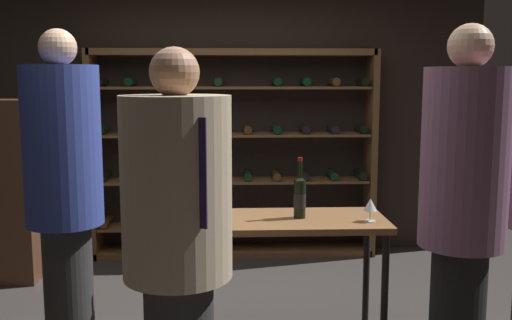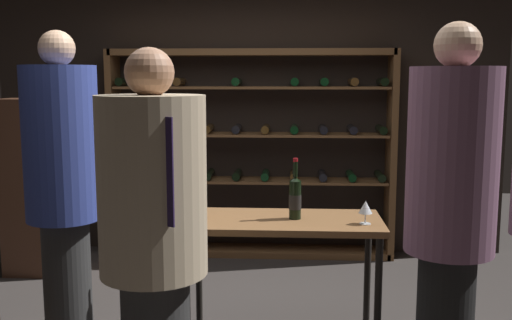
{
  "view_description": "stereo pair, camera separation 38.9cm",
  "coord_description": "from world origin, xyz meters",
  "px_view_note": "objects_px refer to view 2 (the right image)",
  "views": [
    {
      "loc": [
        0.02,
        -3.7,
        1.71
      ],
      "look_at": [
        0.18,
        0.16,
        1.16
      ],
      "focal_mm": 41.23,
      "sensor_mm": 36.0,
      "label": 1
    },
    {
      "loc": [
        0.4,
        -3.7,
        1.71
      ],
      "look_at": [
        0.18,
        0.16,
        1.16
      ],
      "focal_mm": 41.23,
      "sensor_mm": 36.0,
      "label": 2
    }
  ],
  "objects_px": {
    "person_guest_blue_shirt": "(153,227)",
    "wine_glass_stemmed_left": "(365,208)",
    "person_host_in_suit": "(63,180)",
    "wine_bottle_green_slim": "(295,197)",
    "person_bystander_dark_jacket": "(450,203)",
    "display_cabinet": "(32,187)",
    "tasting_table": "(282,234)",
    "wine_bottle_amber_reserve": "(201,198)",
    "wine_rack": "(253,154)"
  },
  "relations": [
    {
      "from": "person_bystander_dark_jacket",
      "to": "wine_glass_stemmed_left",
      "type": "relative_size",
      "value": 13.97
    },
    {
      "from": "tasting_table",
      "to": "person_bystander_dark_jacket",
      "type": "xyz_separation_m",
      "value": [
        0.84,
        -0.66,
        0.35
      ]
    },
    {
      "from": "wine_rack",
      "to": "tasting_table",
      "type": "bearing_deg",
      "value": -81.04
    },
    {
      "from": "person_bystander_dark_jacket",
      "to": "display_cabinet",
      "type": "distance_m",
      "value": 3.64
    },
    {
      "from": "display_cabinet",
      "to": "wine_bottle_amber_reserve",
      "type": "bearing_deg",
      "value": -38.46
    },
    {
      "from": "tasting_table",
      "to": "person_guest_blue_shirt",
      "type": "bearing_deg",
      "value": -124.06
    },
    {
      "from": "person_guest_blue_shirt",
      "to": "wine_glass_stemmed_left",
      "type": "relative_size",
      "value": 13.07
    },
    {
      "from": "person_bystander_dark_jacket",
      "to": "wine_glass_stemmed_left",
      "type": "bearing_deg",
      "value": 85.64
    },
    {
      "from": "wine_rack",
      "to": "person_host_in_suit",
      "type": "xyz_separation_m",
      "value": [
        -1.01,
        -2.12,
        0.11
      ]
    },
    {
      "from": "wine_bottle_green_slim",
      "to": "wine_glass_stemmed_left",
      "type": "relative_size",
      "value": 2.69
    },
    {
      "from": "display_cabinet",
      "to": "wine_bottle_amber_reserve",
      "type": "distance_m",
      "value": 2.16
    },
    {
      "from": "person_guest_blue_shirt",
      "to": "display_cabinet",
      "type": "distance_m",
      "value": 2.74
    },
    {
      "from": "person_guest_blue_shirt",
      "to": "wine_bottle_amber_reserve",
      "type": "bearing_deg",
      "value": 113.28
    },
    {
      "from": "display_cabinet",
      "to": "wine_bottle_green_slim",
      "type": "xyz_separation_m",
      "value": [
        2.27,
        -1.33,
        0.21
      ]
    },
    {
      "from": "wine_bottle_green_slim",
      "to": "tasting_table",
      "type": "bearing_deg",
      "value": -178.68
    },
    {
      "from": "person_host_in_suit",
      "to": "wine_glass_stemmed_left",
      "type": "bearing_deg",
      "value": 129.33
    },
    {
      "from": "tasting_table",
      "to": "person_bystander_dark_jacket",
      "type": "relative_size",
      "value": 0.62
    },
    {
      "from": "wine_bottle_green_slim",
      "to": "wine_glass_stemmed_left",
      "type": "bearing_deg",
      "value": -14.79
    },
    {
      "from": "person_host_in_suit",
      "to": "person_bystander_dark_jacket",
      "type": "bearing_deg",
      "value": 114.8
    },
    {
      "from": "person_host_in_suit",
      "to": "person_guest_blue_shirt",
      "type": "xyz_separation_m",
      "value": [
        0.72,
        -0.74,
        -0.09
      ]
    },
    {
      "from": "person_host_in_suit",
      "to": "person_guest_blue_shirt",
      "type": "height_order",
      "value": "person_host_in_suit"
    },
    {
      "from": "tasting_table",
      "to": "person_host_in_suit",
      "type": "xyz_separation_m",
      "value": [
        -1.32,
        -0.14,
        0.35
      ]
    },
    {
      "from": "person_guest_blue_shirt",
      "to": "wine_bottle_green_slim",
      "type": "relative_size",
      "value": 4.86
    },
    {
      "from": "display_cabinet",
      "to": "person_guest_blue_shirt",
      "type": "bearing_deg",
      "value": -54.33
    },
    {
      "from": "tasting_table",
      "to": "wine_bottle_green_slim",
      "type": "height_order",
      "value": "wine_bottle_green_slim"
    },
    {
      "from": "wine_rack",
      "to": "tasting_table",
      "type": "height_order",
      "value": "wine_rack"
    },
    {
      "from": "wine_rack",
      "to": "tasting_table",
      "type": "xyz_separation_m",
      "value": [
        0.31,
        -1.98,
        -0.24
      ]
    },
    {
      "from": "person_host_in_suit",
      "to": "display_cabinet",
      "type": "height_order",
      "value": "person_host_in_suit"
    },
    {
      "from": "wine_rack",
      "to": "person_bystander_dark_jacket",
      "type": "height_order",
      "value": "person_bystander_dark_jacket"
    },
    {
      "from": "wine_rack",
      "to": "person_bystander_dark_jacket",
      "type": "bearing_deg",
      "value": -66.43
    },
    {
      "from": "wine_bottle_amber_reserve",
      "to": "wine_glass_stemmed_left",
      "type": "distance_m",
      "value": 1.01
    },
    {
      "from": "wine_bottle_amber_reserve",
      "to": "person_guest_blue_shirt",
      "type": "bearing_deg",
      "value": -95.94
    },
    {
      "from": "person_host_in_suit",
      "to": "wine_glass_stemmed_left",
      "type": "distance_m",
      "value": 1.82
    },
    {
      "from": "display_cabinet",
      "to": "wine_bottle_amber_reserve",
      "type": "xyz_separation_m",
      "value": [
        1.69,
        -1.34,
        0.2
      ]
    },
    {
      "from": "person_host_in_suit",
      "to": "wine_bottle_green_slim",
      "type": "relative_size",
      "value": 5.22
    },
    {
      "from": "wine_bottle_green_slim",
      "to": "person_guest_blue_shirt",
      "type": "bearing_deg",
      "value": -127.31
    },
    {
      "from": "wine_bottle_green_slim",
      "to": "wine_glass_stemmed_left",
      "type": "height_order",
      "value": "wine_bottle_green_slim"
    },
    {
      "from": "display_cabinet",
      "to": "wine_glass_stemmed_left",
      "type": "relative_size",
      "value": 10.82
    },
    {
      "from": "wine_rack",
      "to": "person_bystander_dark_jacket",
      "type": "xyz_separation_m",
      "value": [
        1.15,
        -2.63,
        0.11
      ]
    },
    {
      "from": "person_guest_blue_shirt",
      "to": "wine_bottle_amber_reserve",
      "type": "xyz_separation_m",
      "value": [
        0.09,
        0.88,
        -0.04
      ]
    },
    {
      "from": "wine_bottle_amber_reserve",
      "to": "wine_bottle_green_slim",
      "type": "bearing_deg",
      "value": 0.55
    },
    {
      "from": "display_cabinet",
      "to": "wine_bottle_green_slim",
      "type": "bearing_deg",
      "value": -30.43
    },
    {
      "from": "display_cabinet",
      "to": "person_host_in_suit",
      "type": "bearing_deg",
      "value": -59.51
    },
    {
      "from": "wine_bottle_green_slim",
      "to": "wine_bottle_amber_reserve",
      "type": "bearing_deg",
      "value": -179.45
    },
    {
      "from": "tasting_table",
      "to": "person_host_in_suit",
      "type": "height_order",
      "value": "person_host_in_suit"
    },
    {
      "from": "wine_bottle_green_slim",
      "to": "wine_glass_stemmed_left",
      "type": "xyz_separation_m",
      "value": [
        0.42,
        -0.11,
        -0.04
      ]
    },
    {
      "from": "person_host_in_suit",
      "to": "wine_glass_stemmed_left",
      "type": "height_order",
      "value": "person_host_in_suit"
    },
    {
      "from": "display_cabinet",
      "to": "wine_rack",
      "type": "bearing_deg",
      "value": 18.79
    },
    {
      "from": "person_guest_blue_shirt",
      "to": "wine_bottle_green_slim",
      "type": "bearing_deg",
      "value": 81.9
    },
    {
      "from": "tasting_table",
      "to": "person_guest_blue_shirt",
      "type": "height_order",
      "value": "person_guest_blue_shirt"
    }
  ]
}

